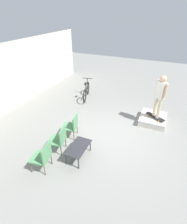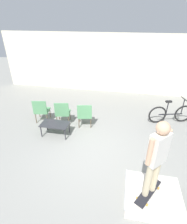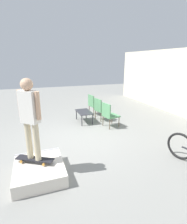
{
  "view_description": "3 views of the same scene",
  "coord_description": "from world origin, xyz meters",
  "px_view_note": "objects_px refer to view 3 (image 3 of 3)",
  "views": [
    {
      "loc": [
        -5.1,
        -1.45,
        4.28
      ],
      "look_at": [
        0.17,
        0.84,
        0.81
      ],
      "focal_mm": 28.0,
      "sensor_mm": 36.0,
      "label": 1
    },
    {
      "loc": [
        0.84,
        -4.01,
        3.69
      ],
      "look_at": [
        -0.15,
        0.92,
        0.91
      ],
      "focal_mm": 28.0,
      "sensor_mm": 36.0,
      "label": 2
    },
    {
      "loc": [
        5.18,
        -1.29,
        2.47
      ],
      "look_at": [
        -0.14,
        0.61,
        0.8
      ],
      "focal_mm": 28.0,
      "sensor_mm": 36.0,
      "label": 3
    }
  ],
  "objects_px": {
    "skateboard_on_ramp": "(35,159)",
    "patio_chair_left": "(94,104)",
    "skate_ramp_box": "(39,170)",
    "coffee_table": "(84,113)",
    "person_skater": "(30,114)",
    "patio_chair_center": "(101,108)",
    "patio_chair_right": "(109,114)"
  },
  "relations": [
    {
      "from": "skateboard_on_ramp",
      "to": "patio_chair_left",
      "type": "xyz_separation_m",
      "value": [
        -3.81,
        2.76,
        0.16
      ]
    },
    {
      "from": "skateboard_on_ramp",
      "to": "patio_chair_left",
      "type": "relative_size",
      "value": 0.88
    },
    {
      "from": "skate_ramp_box",
      "to": "coffee_table",
      "type": "xyz_separation_m",
      "value": [
        -3.09,
        1.96,
        0.25
      ]
    },
    {
      "from": "person_skater",
      "to": "patio_chair_center",
      "type": "relative_size",
      "value": 1.86
    },
    {
      "from": "skate_ramp_box",
      "to": "person_skater",
      "type": "bearing_deg",
      "value": -148.79
    },
    {
      "from": "skateboard_on_ramp",
      "to": "coffee_table",
      "type": "height_order",
      "value": "coffee_table"
    },
    {
      "from": "person_skater",
      "to": "skate_ramp_box",
      "type": "bearing_deg",
      "value": -14.45
    },
    {
      "from": "skate_ramp_box",
      "to": "patio_chair_center",
      "type": "height_order",
      "value": "patio_chair_center"
    },
    {
      "from": "coffee_table",
      "to": "patio_chair_right",
      "type": "relative_size",
      "value": 1.01
    },
    {
      "from": "person_skater",
      "to": "coffee_table",
      "type": "height_order",
      "value": "person_skater"
    },
    {
      "from": "skateboard_on_ramp",
      "to": "coffee_table",
      "type": "distance_m",
      "value": 3.6
    },
    {
      "from": "coffee_table",
      "to": "patio_chair_right",
      "type": "xyz_separation_m",
      "value": [
        0.88,
        0.73,
        0.13
      ]
    },
    {
      "from": "patio_chair_left",
      "to": "patio_chair_right",
      "type": "relative_size",
      "value": 1.0
    },
    {
      "from": "skateboard_on_ramp",
      "to": "patio_chair_center",
      "type": "bearing_deg",
      "value": 78.07
    },
    {
      "from": "skate_ramp_box",
      "to": "skateboard_on_ramp",
      "type": "bearing_deg",
      "value": -148.79
    },
    {
      "from": "person_skater",
      "to": "patio_chair_center",
      "type": "height_order",
      "value": "person_skater"
    },
    {
      "from": "coffee_table",
      "to": "patio_chair_right",
      "type": "distance_m",
      "value": 1.15
    },
    {
      "from": "skate_ramp_box",
      "to": "patio_chair_center",
      "type": "distance_m",
      "value": 4.1
    },
    {
      "from": "person_skater",
      "to": "coffee_table",
      "type": "distance_m",
      "value": 3.74
    },
    {
      "from": "skate_ramp_box",
      "to": "patio_chair_left",
      "type": "xyz_separation_m",
      "value": [
        -3.93,
        2.69,
        0.38
      ]
    },
    {
      "from": "skate_ramp_box",
      "to": "patio_chair_right",
      "type": "relative_size",
      "value": 1.29
    },
    {
      "from": "coffee_table",
      "to": "patio_chair_center",
      "type": "relative_size",
      "value": 1.01
    },
    {
      "from": "patio_chair_center",
      "to": "patio_chair_right",
      "type": "distance_m",
      "value": 0.86
    },
    {
      "from": "skateboard_on_ramp",
      "to": "person_skater",
      "type": "relative_size",
      "value": 0.47
    },
    {
      "from": "person_skater",
      "to": "patio_chair_right",
      "type": "relative_size",
      "value": 1.86
    },
    {
      "from": "skate_ramp_box",
      "to": "skateboard_on_ramp",
      "type": "xyz_separation_m",
      "value": [
        -0.13,
        -0.08,
        0.23
      ]
    },
    {
      "from": "person_skater",
      "to": "patio_chair_right",
      "type": "height_order",
      "value": "person_skater"
    },
    {
      "from": "patio_chair_left",
      "to": "patio_chair_center",
      "type": "bearing_deg",
      "value": 170.75
    },
    {
      "from": "patio_chair_left",
      "to": "patio_chair_center",
      "type": "distance_m",
      "value": 0.86
    },
    {
      "from": "skate_ramp_box",
      "to": "patio_chair_right",
      "type": "xyz_separation_m",
      "value": [
        -2.21,
        2.69,
        0.38
      ]
    },
    {
      "from": "person_skater",
      "to": "patio_chair_center",
      "type": "bearing_deg",
      "value": 91.18
    },
    {
      "from": "skate_ramp_box",
      "to": "patio_chair_left",
      "type": "relative_size",
      "value": 1.29
    }
  ]
}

